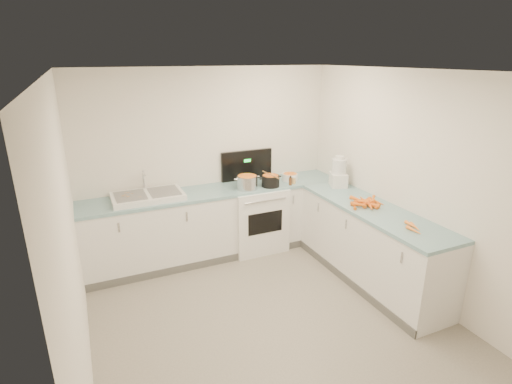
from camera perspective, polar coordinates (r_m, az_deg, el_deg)
name	(u,v)px	position (r m, az deg, el deg)	size (l,w,h in m)	color
floor	(273,323)	(4.36, 2.48, -18.17)	(3.50, 4.00, 0.00)	gray
ceiling	(277,71)	(3.48, 3.08, 16.83)	(3.50, 4.00, 0.00)	white
wall_back	(209,162)	(5.51, -6.73, 4.32)	(3.50, 2.50, 0.00)	white
wall_front	(455,344)	(2.37, 26.55, -18.85)	(3.50, 2.50, 0.00)	white
wall_left	(71,245)	(3.39, -24.91, -6.92)	(4.00, 2.50, 0.00)	white
wall_right	(416,187)	(4.75, 21.91, 0.70)	(4.00, 2.50, 0.00)	white
counter_back	(218,222)	(5.49, -5.45, -4.30)	(3.50, 0.62, 0.94)	white
counter_right	(370,244)	(5.04, 15.99, -7.20)	(0.62, 2.20, 0.94)	white
stove	(255,216)	(5.66, -0.13, -3.43)	(0.76, 0.65, 1.36)	white
sink	(148,196)	(5.11, -15.20, -0.57)	(0.86, 0.52, 0.31)	white
steel_pot	(247,183)	(5.30, -1.27, 1.28)	(0.28, 0.28, 0.20)	silver
black_pot	(271,182)	(5.41, 2.09, 1.50)	(0.24, 0.24, 0.17)	black
wooden_spoon	(271,175)	(5.39, 2.10, 2.48)	(0.02, 0.02, 0.41)	#AD7A47
mixing_bowl	(290,177)	(5.69, 4.88, 2.14)	(0.22, 0.22, 0.10)	white
extract_bottle	(290,181)	(5.49, 4.94, 1.53)	(0.04, 0.04, 0.11)	#593319
spice_jar	(294,181)	(5.55, 5.43, 1.61)	(0.05, 0.05, 0.09)	#E5B266
food_processor	(339,173)	(5.50, 11.73, 2.63)	(0.28, 0.31, 0.42)	white
carrot_pile	(366,202)	(4.91, 15.40, -1.43)	(0.44, 0.45, 0.09)	orange
peeled_carrots	(413,227)	(4.40, 21.55, -4.72)	(0.15, 0.30, 0.04)	orange
peelings	(128,195)	(5.10, -17.77, -0.39)	(0.22, 0.24, 0.01)	tan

